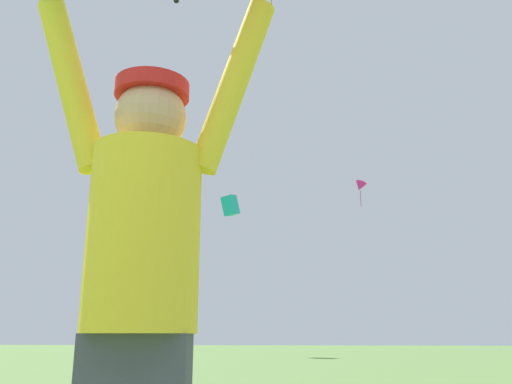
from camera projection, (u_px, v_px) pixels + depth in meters
The scene contains 3 objects.
kite_flyer_person at pixel (141, 292), 1.57m from camera, with size 0.81×0.38×1.92m.
distant_kite_teal_high_left at pixel (230, 205), 28.93m from camera, with size 1.03×1.00×1.25m.
distant_kite_magenta_overhead_distant at pixel (360, 186), 32.46m from camera, with size 1.06×0.94×1.65m.
Camera 1 is at (0.70, -1.43, 0.81)m, focal length 37.29 mm.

